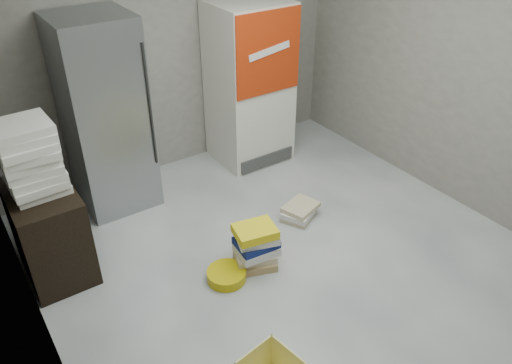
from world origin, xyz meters
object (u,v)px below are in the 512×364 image
Objects in this scene: steel_fridge at (105,116)px; coke_cooler at (250,84)px; wood_shelf at (50,232)px; phonebook_stack_main at (256,246)px.

steel_fridge is 1.65m from coke_cooler.
steel_fridge is 1.23m from wood_shelf.
wood_shelf is at bearing -163.72° from coke_cooler.
coke_cooler is at bearing -0.18° from steel_fridge.
coke_cooler is 2.25× the size of wood_shelf.
steel_fridge reaches higher than phonebook_stack_main.
phonebook_stack_main is (0.61, -1.66, -0.74)m from steel_fridge.
steel_fridge is at bearing 123.06° from phonebook_stack_main.
coke_cooler is 2.08m from phonebook_stack_main.
coke_cooler reaches higher than phonebook_stack_main.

